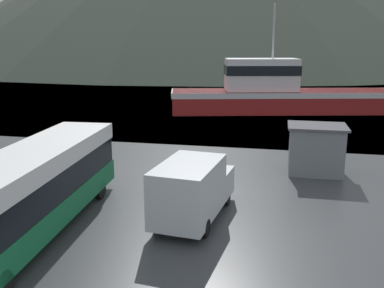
{
  "coord_description": "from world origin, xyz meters",
  "views": [
    {
      "loc": [
        6.46,
        -6.82,
        7.29
      ],
      "look_at": [
        2.1,
        14.24,
        2.0
      ],
      "focal_mm": 40.0,
      "sensor_mm": 36.0,
      "label": 1
    }
  ],
  "objects_px": {
    "tour_bus": "(32,189)",
    "delivery_van": "(193,189)",
    "fishing_boat": "(277,93)",
    "dock_kiosk": "(316,149)"
  },
  "relations": [
    {
      "from": "tour_bus",
      "to": "delivery_van",
      "type": "height_order",
      "value": "tour_bus"
    },
    {
      "from": "tour_bus",
      "to": "fishing_boat",
      "type": "relative_size",
      "value": 0.51
    },
    {
      "from": "delivery_van",
      "to": "tour_bus",
      "type": "bearing_deg",
      "value": -148.18
    },
    {
      "from": "dock_kiosk",
      "to": "fishing_boat",
      "type": "bearing_deg",
      "value": 96.72
    },
    {
      "from": "tour_bus",
      "to": "dock_kiosk",
      "type": "xyz_separation_m",
      "value": [
        11.02,
        10.27,
        -0.47
      ]
    },
    {
      "from": "delivery_van",
      "to": "dock_kiosk",
      "type": "distance_m",
      "value": 9.35
    },
    {
      "from": "fishing_boat",
      "to": "dock_kiosk",
      "type": "height_order",
      "value": "fishing_boat"
    },
    {
      "from": "fishing_boat",
      "to": "tour_bus",
      "type": "bearing_deg",
      "value": -28.76
    },
    {
      "from": "delivery_van",
      "to": "fishing_boat",
      "type": "distance_m",
      "value": 28.33
    },
    {
      "from": "dock_kiosk",
      "to": "delivery_van",
      "type": "bearing_deg",
      "value": -125.3
    }
  ]
}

